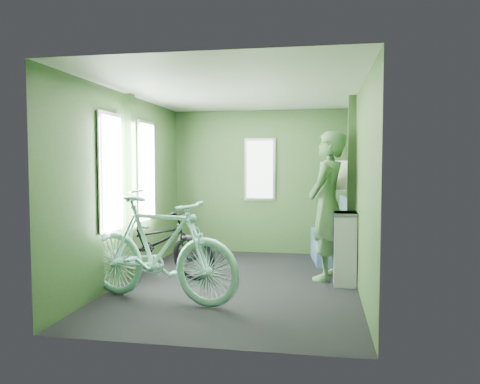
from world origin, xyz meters
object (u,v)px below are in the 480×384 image
object	(u,v)px
bicycle_mint	(159,301)
bench_seat	(332,243)
bicycle_black	(155,276)
waste_box	(345,248)
passenger	(327,205)

from	to	relation	value
bicycle_mint	bench_seat	xyz separation A→B (m)	(1.84, 2.32, 0.28)
bicycle_black	bicycle_mint	bearing A→B (deg)	-142.11
waste_box	bench_seat	xyz separation A→B (m)	(-0.11, 1.29, -0.15)
bicycle_mint	passenger	distance (m)	2.35
bicycle_mint	bench_seat	bearing A→B (deg)	-24.58
bicycle_black	bicycle_mint	size ratio (longest dim) A/B	0.94
bicycle_black	passenger	size ratio (longest dim) A/B	0.94
passenger	waste_box	world-z (taller)	passenger
passenger	bicycle_mint	bearing A→B (deg)	-34.76
bicycle_mint	waste_box	world-z (taller)	waste_box
bicycle_mint	bench_seat	size ratio (longest dim) A/B	1.93
bicycle_black	bench_seat	bearing A→B (deg)	-44.92
bicycle_mint	passenger	world-z (taller)	passenger
bicycle_black	passenger	bearing A→B (deg)	-68.22
waste_box	passenger	bearing A→B (deg)	131.34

